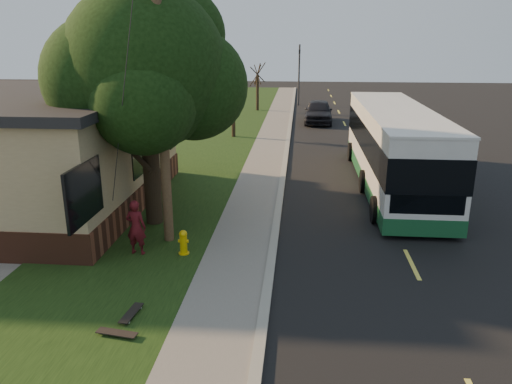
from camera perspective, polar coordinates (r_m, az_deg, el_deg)
ground at (r=14.67m, az=1.81°, el=-7.67°), size 120.00×120.00×0.00m
road at (r=24.31m, az=12.67°, el=2.17°), size 8.00×80.00×0.01m
curb at (r=24.08m, az=3.20°, el=2.56°), size 0.25×80.00×0.12m
sidewalk at (r=24.14m, az=0.83°, el=2.58°), size 2.00×80.00×0.08m
grass_verge at (r=24.64m, az=-7.33°, el=2.73°), size 5.00×80.00×0.07m
fire_hydrant at (r=14.85m, az=-8.29°, el=-5.70°), size 0.32×0.32×0.74m
utility_pole at (r=14.91m, az=-10.81°, el=11.01°), size 2.86×3.21×9.07m
leafy_tree at (r=16.69m, az=-12.31°, el=13.42°), size 6.30×6.00×7.80m
bare_tree_near at (r=31.81m, az=-2.62°, el=10.04°), size 1.38×1.21×4.31m
bare_tree_far at (r=43.63m, az=0.17°, el=11.86°), size 1.38×1.21×4.03m
traffic_signal at (r=47.37m, az=4.94°, el=13.64°), size 0.18×0.22×5.50m
transit_bus at (r=21.94m, az=15.48°, el=5.14°), size 2.87×12.43×3.36m
skateboarder at (r=14.95m, az=-13.55°, el=-3.94°), size 0.65×0.46×1.65m
skateboard_main at (r=12.12m, az=-14.07°, el=-13.29°), size 0.33×0.93×0.08m
skateboard_spare at (r=11.49m, az=-15.62°, el=-15.27°), size 0.93×0.37×0.09m
dumpster at (r=19.19m, az=-20.70°, el=-0.29°), size 1.68×1.38×1.42m
distant_car at (r=37.92m, az=7.14°, el=9.12°), size 2.18×5.04×1.69m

